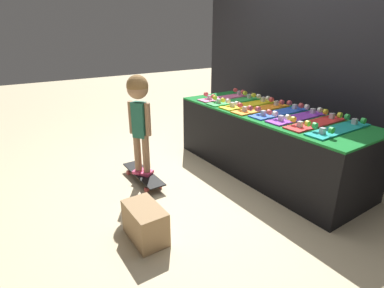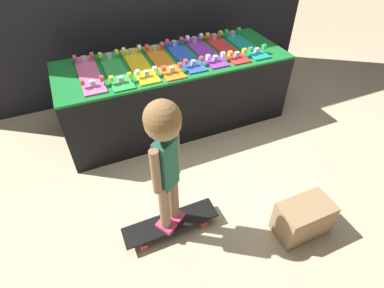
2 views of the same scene
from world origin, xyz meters
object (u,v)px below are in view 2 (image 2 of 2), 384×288
Objects in this scene: skateboard_pink_on_rack at (89,73)px; skateboard_red_on_rack at (225,47)px; skateboard_teal_on_rack at (244,44)px; child at (165,148)px; skateboard_purple_on_rack at (204,51)px; skateboard_green_on_rack at (115,69)px; skateboard_blue_on_rack at (183,55)px; skateboard_yellow_on_rack at (139,64)px; skateboard_on_floor at (171,223)px; skateboard_orange_on_rack at (163,61)px; storage_box at (303,218)px.

skateboard_red_on_rack is (1.32, 0.00, 0.00)m from skateboard_pink_on_rack.
child is (-1.30, -1.28, 0.10)m from skateboard_teal_on_rack.
child reaches higher than skateboard_purple_on_rack.
skateboard_green_on_rack is 1.00× the size of skateboard_teal_on_rack.
skateboard_teal_on_rack is (0.22, 0.00, 0.00)m from skateboard_red_on_rack.
skateboard_pink_on_rack and skateboard_green_on_rack have the same top height.
skateboard_teal_on_rack is at bearing -0.27° from skateboard_blue_on_rack.
skateboard_yellow_on_rack is at bearing -178.90° from skateboard_red_on_rack.
skateboard_pink_on_rack is at bearing -179.88° from skateboard_teal_on_rack.
skateboard_teal_on_rack is 1.04× the size of skateboard_on_floor.
child reaches higher than skateboard_teal_on_rack.
skateboard_pink_on_rack is 1.54m from skateboard_teal_on_rack.
skateboard_green_on_rack is 1.10m from skateboard_red_on_rack.
skateboard_teal_on_rack is (0.44, -0.01, 0.00)m from skateboard_purple_on_rack.
skateboard_teal_on_rack is 1.83m from child.
skateboard_yellow_on_rack is at bearing -2.01° from skateboard_pink_on_rack.
skateboard_orange_on_rack is at bearing -177.54° from skateboard_teal_on_rack.
skateboard_green_on_rack is at bearing 90.99° from skateboard_on_floor.
skateboard_orange_on_rack is 1.78m from storage_box.
skateboard_teal_on_rack is at bearing -1.07° from skateboard_purple_on_rack.
skateboard_red_on_rack and skateboard_teal_on_rack have the same top height.
skateboard_green_on_rack is at bearing -175.74° from skateboard_yellow_on_rack.
skateboard_red_on_rack is 0.22m from skateboard_teal_on_rack.
child is (-0.64, -1.28, 0.10)m from skateboard_blue_on_rack.
skateboard_green_on_rack and skateboard_purple_on_rack have the same top height.
skateboard_green_on_rack is 1.04× the size of skateboard_on_floor.
skateboard_yellow_on_rack is at bearing 112.02° from storage_box.
child is at bearing -123.68° from skateboard_purple_on_rack.
storage_box is (0.66, -1.64, -0.57)m from skateboard_yellow_on_rack.
skateboard_blue_on_rack is 0.71× the size of child.
child is (-0.20, -1.26, 0.10)m from skateboard_yellow_on_rack.
skateboard_on_floor is at bearing -122.77° from child.
skateboard_pink_on_rack and skateboard_orange_on_rack have the same top height.
storage_box is (-0.44, -1.66, -0.57)m from skateboard_teal_on_rack.
skateboard_yellow_on_rack is 0.71× the size of child.
child reaches higher than skateboard_yellow_on_rack.
skateboard_green_on_rack is 0.44m from skateboard_orange_on_rack.
skateboard_yellow_on_rack is 1.10m from skateboard_teal_on_rack.
skateboard_purple_on_rack is at bearing 0.60° from skateboard_pink_on_rack.
skateboard_orange_on_rack and skateboard_teal_on_rack have the same top height.
skateboard_red_on_rack is at bearing 82.57° from storage_box.
storage_box is (0.86, -0.38, 0.07)m from skateboard_on_floor.
skateboard_purple_on_rack is at bearing 2.82° from skateboard_green_on_rack.
skateboard_purple_on_rack is (0.66, 0.03, 0.00)m from skateboard_yellow_on_rack.
skateboard_red_on_rack is at bearing 0.06° from skateboard_pink_on_rack.
skateboard_blue_on_rack is 1.00× the size of skateboard_teal_on_rack.
child reaches higher than storage_box.
skateboard_red_on_rack is at bearing 1.73° from skateboard_green_on_rack.
storage_box is (0.88, -1.63, -0.57)m from skateboard_green_on_rack.
child is (0.24, -1.28, 0.10)m from skateboard_pink_on_rack.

